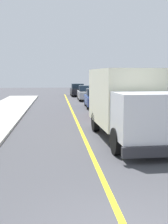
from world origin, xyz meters
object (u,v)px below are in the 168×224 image
(box_truck, at_px, (126,101))
(parked_car_furthest, at_px, (77,90))
(parked_car_far, at_px, (86,93))
(parked_van_across, at_px, (146,104))
(parked_car_mid, at_px, (96,99))
(parked_car_near, at_px, (109,106))

(box_truck, relative_size, parked_car_furthest, 1.65)
(parked_car_far, xyz_separation_m, parked_van_across, (3.06, -12.65, 0.00))
(parked_car_mid, xyz_separation_m, parked_van_across, (2.96, -5.31, 0.00))
(box_truck, relative_size, parked_van_across, 1.64)
(parked_car_near, bearing_deg, parked_car_mid, 90.92)
(box_truck, height_order, parked_car_near, box_truck)
(parked_car_far, relative_size, parked_car_furthest, 1.01)
(parked_car_mid, height_order, parked_car_far, same)
(parked_car_mid, relative_size, parked_van_across, 1.00)
(parked_car_near, distance_m, parked_van_across, 2.93)
(parked_car_mid, xyz_separation_m, parked_car_furthest, (-0.60, 13.88, 0.00))
(parked_car_far, height_order, parked_car_furthest, same)
(parked_car_far, bearing_deg, box_truck, -90.76)
(box_truck, bearing_deg, parked_van_across, 66.04)
(parked_car_near, height_order, parked_car_furthest, same)
(box_truck, bearing_deg, parked_car_near, 86.14)
(parked_car_furthest, relative_size, parked_van_across, 0.99)
(box_truck, height_order, parked_car_furthest, box_truck)
(parked_car_mid, relative_size, parked_car_far, 1.00)
(box_truck, bearing_deg, parked_car_mid, 88.35)
(parked_car_near, relative_size, parked_car_mid, 1.01)
(parked_car_far, relative_size, parked_van_across, 1.00)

